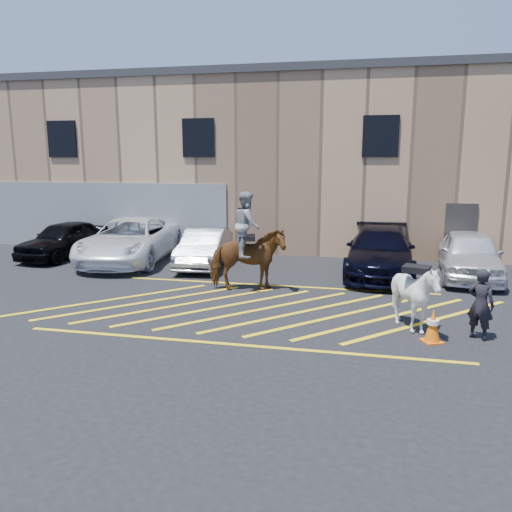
% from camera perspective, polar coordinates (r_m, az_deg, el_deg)
% --- Properties ---
extents(ground, '(90.00, 90.00, 0.00)m').
position_cam_1_polar(ground, '(13.13, 0.70, -5.78)').
color(ground, black).
rests_on(ground, ground).
extents(car_black_suv, '(2.18, 4.35, 1.42)m').
position_cam_1_polar(car_black_suv, '(20.79, -21.05, 1.80)').
color(car_black_suv, black).
rests_on(car_black_suv, ground).
extents(car_white_pickup, '(3.29, 6.05, 1.61)m').
position_cam_1_polar(car_white_pickup, '(19.16, -14.17, 1.75)').
color(car_white_pickup, white).
rests_on(car_white_pickup, ground).
extents(car_silver_sedan, '(1.79, 4.14, 1.33)m').
position_cam_1_polar(car_silver_sedan, '(17.95, -5.88, 0.96)').
color(car_silver_sedan, '#9BA1A9').
rests_on(car_silver_sedan, ground).
extents(car_blue_suv, '(2.35, 5.38, 1.54)m').
position_cam_1_polar(car_blue_suv, '(17.05, 13.99, 0.50)').
color(car_blue_suv, black).
rests_on(car_blue_suv, ground).
extents(car_white_suv, '(2.22, 4.64, 1.53)m').
position_cam_1_polar(car_white_suv, '(17.45, 23.23, 0.15)').
color(car_white_suv, silver).
rests_on(car_white_suv, ground).
extents(handler, '(0.67, 0.61, 1.53)m').
position_cam_1_polar(handler, '(11.66, 24.29, -5.05)').
color(handler, black).
rests_on(handler, ground).
extents(warehouse, '(32.42, 10.20, 7.30)m').
position_cam_1_polar(warehouse, '(24.43, 6.40, 10.68)').
color(warehouse, tan).
rests_on(warehouse, ground).
extents(hatching_zone, '(12.60, 5.12, 0.01)m').
position_cam_1_polar(hatching_zone, '(12.84, 0.43, -6.13)').
color(hatching_zone, yellow).
rests_on(hatching_zone, ground).
extents(mounted_bay, '(2.36, 1.48, 2.89)m').
position_cam_1_polar(mounted_bay, '(14.42, -1.02, 0.54)').
color(mounted_bay, brown).
rests_on(mounted_bay, ground).
extents(saddled_white, '(1.65, 1.76, 1.60)m').
position_cam_1_polar(saddled_white, '(11.66, 17.70, -4.39)').
color(saddled_white, silver).
rests_on(saddled_white, ground).
extents(traffic_cone, '(0.50, 0.50, 0.73)m').
position_cam_1_polar(traffic_cone, '(11.21, 19.56, -7.48)').
color(traffic_cone, '#F8610A').
rests_on(traffic_cone, ground).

